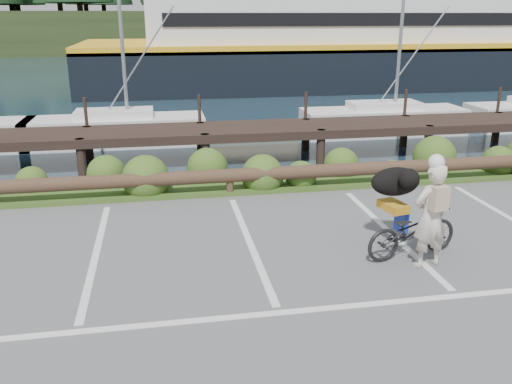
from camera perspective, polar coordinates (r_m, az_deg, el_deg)
ground at (r=7.77m, az=1.78°, el=-11.13°), size 72.00×72.00×0.00m
harbor_backdrop at (r=85.13m, az=-9.21°, el=15.59°), size 170.00×160.00×30.00m
vegetation_strip at (r=12.57m, az=-3.16°, el=0.89°), size 34.00×1.60×0.10m
log_rail at (r=11.93m, az=-2.74°, el=-0.34°), size 32.00×0.30×0.60m
bicycle at (r=9.19m, az=16.11°, el=-3.97°), size 1.77×0.93×0.88m
cyclist at (r=8.77m, az=17.91°, el=-2.42°), size 0.69×0.52×1.68m
dog at (r=9.37m, az=14.47°, el=1.07°), size 0.59×0.92×0.49m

